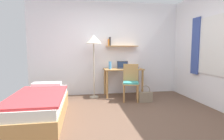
% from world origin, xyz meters
% --- Properties ---
extents(ground_plane, '(5.28, 5.28, 0.00)m').
position_xyz_m(ground_plane, '(0.00, 0.00, 0.00)').
color(ground_plane, brown).
extents(wall_back, '(4.40, 0.27, 2.60)m').
position_xyz_m(wall_back, '(0.00, 2.02, 1.30)').
color(wall_back, white).
rests_on(wall_back, ground_plane).
extents(bed, '(0.88, 1.90, 0.54)m').
position_xyz_m(bed, '(-1.55, 0.30, 0.24)').
color(bed, '#B2844C').
rests_on(bed, ground_plane).
extents(desk, '(1.05, 0.53, 0.75)m').
position_xyz_m(desk, '(0.34, 1.70, 0.61)').
color(desk, '#B2844C').
rests_on(desk, ground_plane).
extents(desk_chair, '(0.48, 0.47, 0.91)m').
position_xyz_m(desk_chair, '(0.42, 1.21, 0.49)').
color(desk_chair, '#B2844C').
rests_on(desk_chair, ground_plane).
extents(standing_lamp, '(0.41, 0.41, 1.64)m').
position_xyz_m(standing_lamp, '(-0.46, 1.63, 1.45)').
color(standing_lamp, '#B2A893').
rests_on(standing_lamp, ground_plane).
extents(laptop, '(0.32, 0.21, 0.20)m').
position_xyz_m(laptop, '(0.34, 1.74, 0.80)').
color(laptop, '#2D2D33').
rests_on(laptop, desk).
extents(water_bottle, '(0.07, 0.07, 0.20)m').
position_xyz_m(water_bottle, '(-0.04, 1.63, 0.85)').
color(water_bottle, '#4C99DB').
rests_on(water_bottle, desk).
extents(book_stack, '(0.17, 0.21, 0.05)m').
position_xyz_m(book_stack, '(0.68, 1.70, 0.78)').
color(book_stack, '#3384C6').
rests_on(book_stack, desk).
extents(handbag, '(0.33, 0.11, 0.41)m').
position_xyz_m(handbag, '(0.72, 0.99, 0.14)').
color(handbag, gray).
rests_on(handbag, ground_plane).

